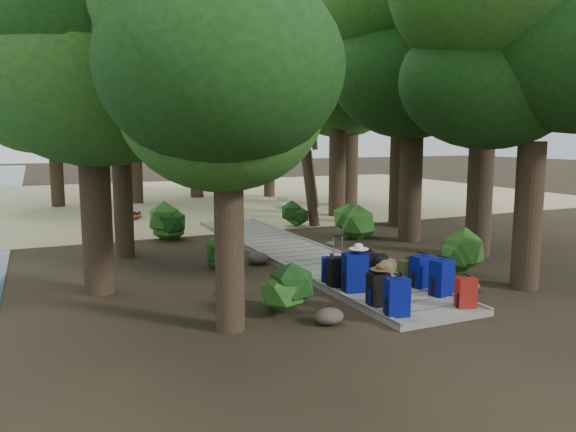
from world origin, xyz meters
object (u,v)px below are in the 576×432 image
lone_suitcase_on_sand (227,211)px  backpack_right_d (408,271)px  backpack_left_c (355,270)px  kayak (135,214)px  duffel_right_black (368,260)px  duffel_right_khaki (382,265)px  sun_lounger (288,202)px  backpack_left_b (378,288)px  backpack_left_a (397,295)px  backpack_right_b (442,275)px  backpack_left_d (331,268)px  suitcase_on_boardwalk (337,272)px  backpack_right_c (422,269)px  backpack_right_a (466,291)px

lone_suitcase_on_sand → backpack_right_d: bearing=-82.3°
backpack_left_c → kayak: size_ratio=0.27×
duffel_right_black → duffel_right_khaki: bearing=-48.1°
sun_lounger → backpack_left_b: bearing=-99.0°
backpack_left_a → backpack_right_d: size_ratio=1.33×
backpack_right_b → sun_lounger: bearing=62.7°
backpack_left_d → lone_suitcase_on_sand: same height
backpack_left_b → duffel_right_khaki: bearing=56.6°
backpack_left_c → backpack_right_b: (1.40, -0.91, -0.04)m
backpack_left_b → backpack_left_c: backpack_left_c is taller
duffel_right_black → sun_lounger: bearing=89.9°
suitcase_on_boardwalk → kayak: bearing=97.1°
backpack_left_b → suitcase_on_boardwalk: backpack_left_b is taller
backpack_right_c → suitcase_on_boardwalk: backpack_right_c is taller
duffel_right_khaki → backpack_left_c: bearing=-161.7°
backpack_left_a → kayak: backpack_left_a is taller
backpack_right_d → lone_suitcase_on_sand: (-0.39, 10.73, -0.03)m
backpack_right_a → duffel_right_khaki: 2.81m
lone_suitcase_on_sand → duffel_right_khaki: bearing=-81.7°
backpack_left_c → suitcase_on_boardwalk: bearing=119.3°
backpack_left_d → kayak: 12.02m
backpack_right_c → kayak: size_ratio=0.23×
backpack_left_a → backpack_right_d: (1.45, 1.64, -0.09)m
backpack_right_a → kayak: backpack_right_a is taller
backpack_left_c → backpack_right_a: (1.27, -1.72, -0.12)m
suitcase_on_boardwalk → backpack_left_d: bearing=78.0°
backpack_left_a → duffel_right_black: size_ratio=0.99×
backpack_left_c → backpack_right_d: bearing=10.9°
backpack_left_c → backpack_right_a: size_ratio=1.41×
backpack_left_c → kayak: 12.82m
backpack_left_d → kayak: size_ratio=0.19×
backpack_left_a → backpack_left_d: (0.05, 2.41, -0.07)m
duffel_right_khaki → suitcase_on_boardwalk: (-1.53, -0.66, 0.13)m
backpack_right_b → suitcase_on_boardwalk: (-1.55, 1.33, -0.08)m
backpack_left_c → backpack_right_a: 2.14m
duffel_right_black → kayak: 11.72m
backpack_left_b → duffel_right_khaki: 2.57m
backpack_right_b → lone_suitcase_on_sand: backpack_right_b is taller
backpack_left_b → kayak: size_ratio=0.21×
backpack_left_a → duffel_right_black: 3.32m
backpack_right_b → backpack_right_d: 0.95m
backpack_right_b → suitcase_on_boardwalk: 2.04m
duffel_right_khaki → backpack_left_b: bearing=-145.6°
backpack_left_a → duffel_right_khaki: backpack_left_a is taller
backpack_left_a → backpack_right_d: 2.19m
backpack_left_b → duffel_right_black: backpack_left_b is taller
backpack_right_a → backpack_right_c: backpack_right_c is taller
backpack_right_d → kayak: bearing=116.2°
duffel_right_khaki → lone_suitcase_on_sand: (-0.47, 9.67, 0.07)m
backpack_right_c → duffel_right_black: 1.70m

